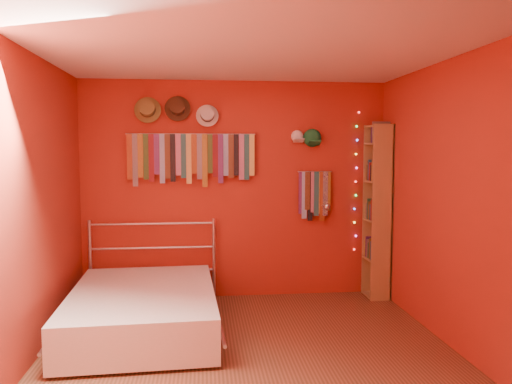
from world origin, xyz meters
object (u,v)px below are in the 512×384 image
object	(u,v)px
bookshelf	(380,210)
reading_lamp	(326,206)
bed	(143,309)
tie_rack	(191,156)

from	to	relation	value
bookshelf	reading_lamp	bearing A→B (deg)	-177.29
reading_lamp	bed	xyz separation A→B (m)	(-1.96, -0.83, -0.86)
reading_lamp	bed	world-z (taller)	reading_lamp
tie_rack	reading_lamp	world-z (taller)	tie_rack
reading_lamp	bed	bearing A→B (deg)	-157.06
tie_rack	reading_lamp	xyz separation A→B (m)	(1.52, -0.19, -0.57)
reading_lamp	bookshelf	bearing A→B (deg)	2.71
reading_lamp	bookshelf	world-z (taller)	bookshelf
bed	tie_rack	bearing A→B (deg)	64.31
reading_lamp	bookshelf	xyz separation A→B (m)	(0.65, 0.03, -0.06)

